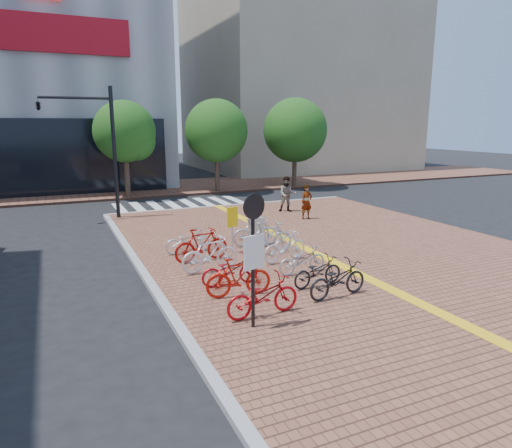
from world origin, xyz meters
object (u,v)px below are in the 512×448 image
bike_6 (338,279)px  pedestrian_a (307,202)px  bike_2 (230,270)px  notice_sign (254,245)px  bike_0 (263,296)px  bike_9 (285,246)px  bike_8 (302,260)px  yellow_sign (233,221)px  pedestrian_b (287,194)px  traffic_light_pole (80,128)px  bike_7 (318,271)px  bike_11 (256,232)px  bike_5 (188,241)px  bike_4 (201,245)px  bike_10 (268,238)px  bike_3 (210,254)px  utility_box (257,232)px  bike_1 (239,277)px

bike_6 → pedestrian_a: bearing=-32.6°
bike_2 → notice_sign: bearing=171.2°
bike_0 → bike_9: bearing=-38.2°
bike_8 → bike_9: size_ratio=0.94×
pedestrian_a → notice_sign: notice_sign is taller
bike_6 → yellow_sign: yellow_sign is taller
pedestrian_a → pedestrian_b: bearing=85.9°
pedestrian_a → yellow_sign: size_ratio=1.00×
traffic_light_pole → pedestrian_b: bearing=-12.2°
bike_2 → bike_9: (2.50, 1.37, 0.08)m
bike_7 → notice_sign: notice_sign is taller
traffic_light_pole → bike_9: bearing=-61.1°
notice_sign → traffic_light_pole: bearing=99.9°
bike_11 → yellow_sign: (-1.12, -0.49, 0.61)m
bike_7 → notice_sign: size_ratio=0.53×
bike_5 → bike_7: 5.41m
bike_0 → bike_5: (-0.12, 6.07, -0.06)m
bike_4 → bike_9: (2.54, -1.17, -0.05)m
bike_10 → traffic_light_pole: bearing=30.6°
bike_0 → traffic_light_pole: traffic_light_pole is taller
bike_4 → bike_8: (2.44, -2.48, -0.14)m
bike_5 → pedestrian_a: bearing=-68.2°
bike_3 → bike_4: (0.08, 1.14, 0.00)m
bike_3 → pedestrian_a: bearing=-55.2°
pedestrian_a → bike_10: bearing=-135.8°
bike_11 → yellow_sign: bearing=118.4°
bike_7 → traffic_light_pole: bearing=16.2°
bike_7 → bike_10: (0.13, 3.55, 0.16)m
bike_6 → bike_10: size_ratio=0.95×
yellow_sign → traffic_light_pole: size_ratio=0.27×
bike_3 → yellow_sign: size_ratio=1.14×
bike_4 → notice_sign: notice_sign is taller
utility_box → traffic_light_pole: 10.19m
bike_0 → bike_9: bike_9 is taller
bike_6 → pedestrian_b: (4.47, 11.23, 0.44)m
bike_9 → pedestrian_b: 8.92m
bike_0 → bike_4: bike_4 is taller
bike_5 → bike_8: (2.57, -3.69, -0.01)m
bike_8 → bike_9: bearing=-7.3°
bike_10 → bike_4: bearing=87.3°
traffic_light_pole → bike_5: bearing=-69.6°
bike_1 → bike_11: 5.16m
pedestrian_a → traffic_light_pole: (-9.70, 4.16, 3.48)m
bike_3 → bike_11: bearing=-54.5°
bike_5 → utility_box: bearing=-98.8°
yellow_sign → bike_1: bearing=-109.3°
bike_9 → bike_7: bearing=162.6°
bike_11 → utility_box: utility_box is taller
bike_0 → bike_1: size_ratio=1.06×
bike_5 → bike_10: 2.86m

